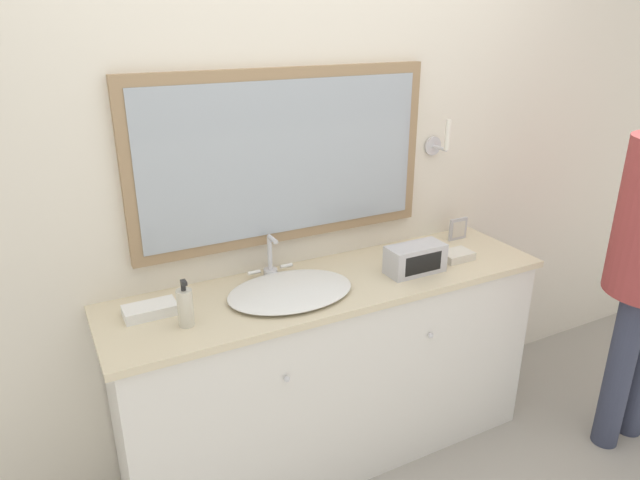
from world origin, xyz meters
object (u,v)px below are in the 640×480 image
object	(u,v)px
sink_basin	(290,290)
soap_bottle	(185,307)
appliance_box	(415,259)
picture_frame	(458,229)

from	to	relation	value
sink_basin	soap_bottle	bearing A→B (deg)	-173.22
appliance_box	picture_frame	distance (m)	0.48
soap_bottle	picture_frame	bearing A→B (deg)	8.39
soap_bottle	picture_frame	size ratio (longest dim) A/B	1.65
soap_bottle	appliance_box	world-z (taller)	soap_bottle
sink_basin	picture_frame	xyz separation A→B (m)	(0.99, 0.16, 0.04)
sink_basin	soap_bottle	size ratio (longest dim) A/B	2.85
soap_bottle	appliance_box	size ratio (longest dim) A/B	0.70
soap_bottle	appliance_box	xyz separation A→B (m)	(1.00, -0.01, -0.01)
sink_basin	picture_frame	bearing A→B (deg)	9.08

